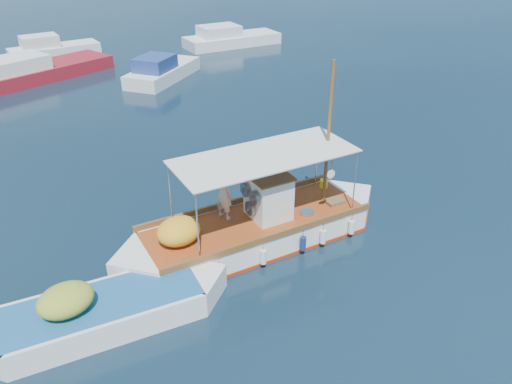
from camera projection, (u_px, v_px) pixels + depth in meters
ground at (268, 235)px, 15.92m from camera, size 160.00×160.00×0.00m
fishing_caique at (254, 229)px, 15.32m from camera, size 8.97×3.61×5.55m
dinghy at (103, 313)px, 12.31m from camera, size 6.34×2.86×1.59m
bg_boat_n at (33, 72)px, 30.61m from camera, size 9.70×4.63×1.80m
bg_boat_ne at (162, 72)px, 30.69m from camera, size 6.16×4.88×1.80m
bg_boat_e at (229, 39)px, 38.76m from camera, size 7.75×3.83×1.80m
bg_boat_far_n at (52, 50)px, 35.63m from camera, size 6.27×2.59×1.80m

